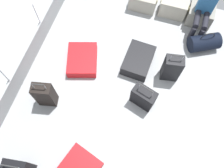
% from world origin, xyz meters
% --- Properties ---
extents(ground_plane, '(4.40, 5.20, 0.06)m').
position_xyz_m(ground_plane, '(0.00, 0.00, -0.03)').
color(ground_plane, '#939699').
extents(gunwale_port, '(0.06, 5.20, 0.45)m').
position_xyz_m(gunwale_port, '(-2.17, 0.00, 0.23)').
color(gunwale_port, '#939699').
rests_on(gunwale_port, ground_plane).
extents(railing_port, '(0.04, 4.20, 1.02)m').
position_xyz_m(railing_port, '(-2.17, 0.00, 0.78)').
color(railing_port, silver).
rests_on(railing_port, ground_plane).
extents(cargo_crate_0, '(0.65, 0.39, 0.39)m').
position_xyz_m(cargo_crate_0, '(-0.30, 2.12, 0.20)').
color(cargo_crate_0, gray).
rests_on(cargo_crate_0, ground_plane).
extents(cargo_crate_1, '(0.63, 0.41, 0.42)m').
position_xyz_m(cargo_crate_1, '(0.41, 2.16, 0.21)').
color(cargo_crate_1, '#9E9989').
rests_on(cargo_crate_1, ground_plane).
extents(cargo_crate_2, '(0.58, 0.46, 0.41)m').
position_xyz_m(cargo_crate_2, '(1.02, 2.10, 0.21)').
color(cargo_crate_2, gray).
rests_on(cargo_crate_2, ground_plane).
extents(passenger_seated, '(0.34, 0.66, 1.11)m').
position_xyz_m(passenger_seated, '(1.02, 1.92, 0.59)').
color(passenger_seated, '#26598C').
rests_on(passenger_seated, ground_plane).
extents(suitcase_0, '(0.78, 0.88, 0.22)m').
position_xyz_m(suitcase_0, '(-1.13, 0.29, 0.11)').
color(suitcase_0, red).
rests_on(suitcase_0, ground_plane).
extents(suitcase_1, '(0.41, 0.26, 0.73)m').
position_xyz_m(suitcase_1, '(-1.36, -2.04, 0.30)').
color(suitcase_1, black).
rests_on(suitcase_1, ground_plane).
extents(suitcase_2, '(0.58, 0.78, 0.27)m').
position_xyz_m(suitcase_2, '(-0.01, 0.61, 0.14)').
color(suitcase_2, black).
rests_on(suitcase_2, ground_plane).
extents(suitcase_4, '(0.75, 0.76, 0.25)m').
position_xyz_m(suitcase_4, '(-0.44, -1.74, 0.13)').
color(suitcase_4, red).
rests_on(suitcase_4, ground_plane).
extents(suitcase_5, '(0.50, 0.36, 0.72)m').
position_xyz_m(suitcase_5, '(0.29, -0.20, 0.26)').
color(suitcase_5, black).
rests_on(suitcase_5, ground_plane).
extents(suitcase_6, '(0.39, 0.28, 0.83)m').
position_xyz_m(suitcase_6, '(-1.47, -0.73, 0.34)').
color(suitcase_6, black).
rests_on(suitcase_6, ground_plane).
extents(suitcase_7, '(0.38, 0.29, 0.83)m').
position_xyz_m(suitcase_7, '(0.67, 0.52, 0.34)').
color(suitcase_7, black).
rests_on(suitcase_7, ground_plane).
extents(duffel_bag, '(0.72, 0.60, 0.51)m').
position_xyz_m(duffel_bag, '(1.22, 1.42, 0.18)').
color(duffel_bag, black).
rests_on(duffel_bag, ground_plane).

